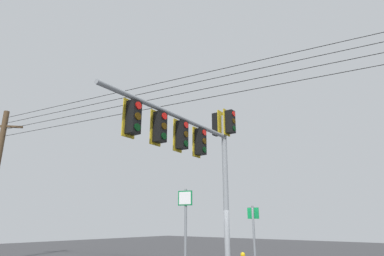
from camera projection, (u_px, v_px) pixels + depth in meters
The scene contains 4 objects.
signal_mast_assembly at pixel (199, 145), 10.67m from camera, with size 6.35×0.97×6.34m.
route_sign_primary at pixel (185, 233), 8.06m from camera, with size 0.14×0.39×2.93m.
route_sign_secondary at pixel (254, 240), 9.47m from camera, with size 0.12×0.36×2.56m.
overhead_wire_span at pixel (256, 74), 12.29m from camera, with size 6.15×30.42×1.27m.
Camera 1 is at (-9.44, -5.76, 2.08)m, focal length 29.39 mm.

